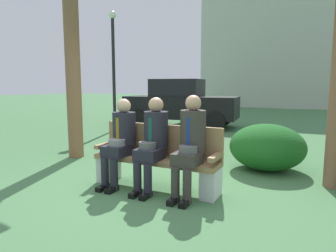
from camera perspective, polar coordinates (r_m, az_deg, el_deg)
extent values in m
plane|color=#457547|center=(4.47, -3.43, -11.42)|extent=(80.00, 80.00, 0.00)
cube|color=#99754C|center=(4.32, -2.37, -6.37)|extent=(1.85, 0.44, 0.07)
cube|color=#99754C|center=(4.43, -1.21, -2.57)|extent=(1.85, 0.06, 0.45)
cube|color=#99754C|center=(4.77, -11.79, -3.52)|extent=(0.08, 0.44, 0.06)
cube|color=#99754C|center=(3.95, 9.04, -5.79)|extent=(0.08, 0.44, 0.06)
cube|color=silver|center=(4.81, -11.10, -7.80)|extent=(0.20, 0.37, 0.38)
cube|color=silver|center=(4.06, 8.11, -10.65)|extent=(0.20, 0.37, 0.38)
cube|color=#23232D|center=(4.43, -9.61, -4.57)|extent=(0.32, 0.38, 0.16)
cylinder|color=#23232D|center=(4.41, -11.84, -8.79)|extent=(0.11, 0.11, 0.45)
cylinder|color=#23232D|center=(4.32, -10.14, -9.11)|extent=(0.11, 0.11, 0.45)
cube|color=black|center=(4.42, -12.26, -11.34)|extent=(0.09, 0.22, 0.07)
cube|color=black|center=(4.33, -10.56, -11.71)|extent=(0.09, 0.22, 0.07)
cylinder|color=#23232D|center=(4.53, -8.28, -0.49)|extent=(0.34, 0.34, 0.49)
cube|color=olive|center=(4.40, -9.51, -0.50)|extent=(0.05, 0.01, 0.31)
sphere|color=tan|center=(4.50, -8.37, 3.79)|extent=(0.21, 0.21, 0.21)
cylinder|color=gray|center=(4.38, -9.61, -3.04)|extent=(0.24, 0.24, 0.09)
cube|color=#23232D|center=(4.14, -3.51, -5.34)|extent=(0.32, 0.38, 0.16)
cylinder|color=#23232D|center=(4.11, -5.80, -9.89)|extent=(0.11, 0.11, 0.45)
cylinder|color=#23232D|center=(4.03, -3.84, -10.23)|extent=(0.11, 0.11, 0.45)
cube|color=black|center=(4.12, -6.21, -12.63)|extent=(0.09, 0.22, 0.07)
cube|color=black|center=(4.04, -4.25, -13.02)|extent=(0.09, 0.22, 0.07)
cylinder|color=#23232D|center=(4.25, -2.27, -0.75)|extent=(0.34, 0.34, 0.52)
cube|color=#144C3D|center=(4.10, -3.38, -0.77)|extent=(0.05, 0.01, 0.33)
sphere|color=tan|center=(4.21, -2.30, 4.03)|extent=(0.21, 0.21, 0.21)
cylinder|color=#555555|center=(4.11, -3.87, -3.66)|extent=(0.24, 0.24, 0.09)
cube|color=#38332D|center=(3.90, 3.65, -6.15)|extent=(0.32, 0.38, 0.16)
cylinder|color=#38332D|center=(3.85, 1.38, -11.05)|extent=(0.11, 0.11, 0.45)
cylinder|color=#38332D|center=(3.79, 3.62, -11.38)|extent=(0.11, 0.11, 0.45)
cube|color=black|center=(3.87, 0.99, -13.98)|extent=(0.09, 0.22, 0.07)
cube|color=black|center=(3.81, 3.23, -14.35)|extent=(0.09, 0.22, 0.07)
cylinder|color=#38332D|center=(4.01, 4.74, -0.99)|extent=(0.34, 0.34, 0.56)
cube|color=navy|center=(3.86, 3.84, -1.03)|extent=(0.05, 0.01, 0.36)
sphere|color=tan|center=(3.97, 4.80, 4.35)|extent=(0.21, 0.21, 0.21)
cylinder|color=#565656|center=(3.85, 3.80, -4.44)|extent=(0.24, 0.24, 0.09)
cylinder|color=brown|center=(6.39, -17.52, 10.37)|extent=(0.30, 0.30, 3.60)
ellipsoid|color=#1C5334|center=(6.46, 5.17, -2.81)|extent=(0.92, 0.85, 0.58)
ellipsoid|color=#1B5A1F|center=(5.51, 18.20, -3.79)|extent=(1.29, 1.18, 0.80)
cube|color=black|center=(10.74, 2.56, 3.60)|extent=(4.05, 1.98, 0.76)
cube|color=black|center=(10.76, 1.81, 7.24)|extent=(1.84, 1.54, 0.60)
cylinder|color=black|center=(11.22, 10.42, 1.71)|extent=(0.65, 0.21, 0.64)
cylinder|color=black|center=(9.69, 8.88, 0.82)|extent=(0.65, 0.21, 0.64)
cylinder|color=black|center=(11.97, -2.58, 2.20)|extent=(0.65, 0.21, 0.64)
cylinder|color=black|center=(10.55, -5.82, 1.43)|extent=(0.65, 0.21, 0.64)
cylinder|color=black|center=(9.98, -10.20, 9.33)|extent=(0.10, 0.10, 3.54)
sphere|color=white|center=(10.21, -10.47, 19.98)|extent=(0.24, 0.24, 0.24)
cube|color=#B5BDAB|center=(24.45, 26.42, 16.43)|extent=(14.44, 7.49, 11.02)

